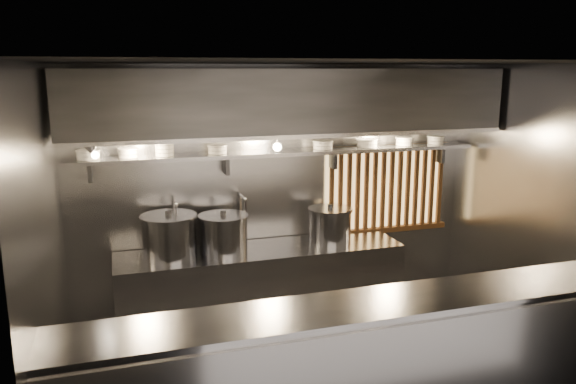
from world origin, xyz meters
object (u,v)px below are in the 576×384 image
heat_lamp (91,148)px  stock_pot_left (224,233)px  stock_pot_mid (169,236)px  pendant_bulb (277,147)px  stock_pot_right (330,224)px

heat_lamp → stock_pot_left: bearing=14.0°
heat_lamp → stock_pot_mid: bearing=24.2°
heat_lamp → pendant_bulb: bearing=11.0°
pendant_bulb → stock_pot_mid: size_ratio=0.26×
pendant_bulb → stock_pot_left: 1.05m
pendant_bulb → stock_pot_right: size_ratio=0.35×
heat_lamp → stock_pot_right: (2.38, 0.32, -0.98)m
stock_pot_left → stock_pot_mid: stock_pot_mid is taller
pendant_bulb → stock_pot_right: pendant_bulb is taller
stock_pot_left → stock_pot_mid: size_ratio=0.89×
stock_pot_mid → heat_lamp: bearing=-155.8°
heat_lamp → stock_pot_right: size_ratio=0.66×
stock_pot_mid → pendant_bulb: bearing=2.6°
heat_lamp → pendant_bulb: heat_lamp is taller
heat_lamp → stock_pot_mid: (0.66, 0.30, -0.95)m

